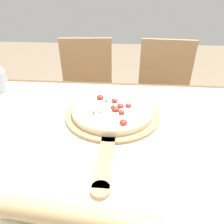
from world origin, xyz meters
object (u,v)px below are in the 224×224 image
(pizza_peel, at_px, (112,116))
(chair_left, at_px, (87,91))
(rolling_pin, at_px, (79,217))
(chair_right, at_px, (163,94))
(pizza, at_px, (113,109))

(pizza_peel, distance_m, chair_left, 0.80)
(rolling_pin, relative_size, chair_right, 0.48)
(pizza, distance_m, chair_right, 0.81)
(rolling_pin, bearing_deg, chair_right, 72.97)
(rolling_pin, height_order, chair_right, chair_right)
(pizza, height_order, chair_right, chair_right)
(pizza_peel, relative_size, pizza, 1.80)
(chair_left, xyz_separation_m, chair_right, (0.57, -0.00, 0.00))
(pizza, height_order, rolling_pin, same)
(rolling_pin, relative_size, chair_left, 0.48)
(pizza, xyz_separation_m, chair_right, (0.32, 0.70, -0.25))
(chair_left, bearing_deg, chair_right, -5.92)
(chair_left, relative_size, chair_right, 1.00)
(rolling_pin, bearing_deg, pizza, 85.88)
(pizza_peel, relative_size, rolling_pin, 1.35)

